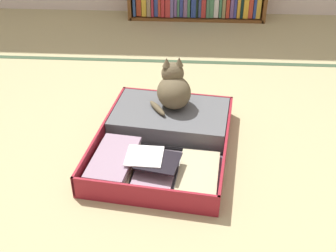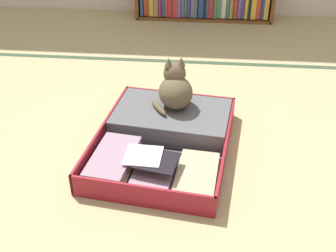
% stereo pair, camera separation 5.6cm
% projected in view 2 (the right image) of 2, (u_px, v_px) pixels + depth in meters
% --- Properties ---
extents(ground_plane, '(10.00, 10.00, 0.00)m').
position_uv_depth(ground_plane, '(185.00, 180.00, 2.00)').
color(ground_plane, tan).
extents(tatami_border, '(4.80, 0.05, 0.00)m').
position_uv_depth(tatami_border, '(196.00, 62.00, 3.08)').
color(tatami_border, '#354A32').
rests_on(tatami_border, ground_plane).
extents(open_suitcase, '(0.75, 0.92, 0.12)m').
position_uv_depth(open_suitcase, '(164.00, 134.00, 2.23)').
color(open_suitcase, maroon).
rests_on(open_suitcase, ground_plane).
extents(black_cat, '(0.25, 0.26, 0.27)m').
position_uv_depth(black_cat, '(175.00, 89.00, 2.30)').
color(black_cat, brown).
rests_on(black_cat, open_suitcase).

